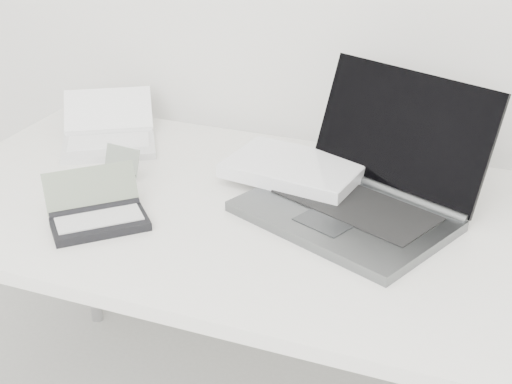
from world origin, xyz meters
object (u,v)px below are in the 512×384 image
(laptop_large, at_px, (339,183))
(palmtop_charcoal, at_px, (98,215))
(netbook_open_white, at_px, (109,136))
(desk, at_px, (276,231))

(laptop_large, height_order, palmtop_charcoal, laptop_large)
(netbook_open_white, bearing_deg, palmtop_charcoal, -92.07)
(netbook_open_white, height_order, palmtop_charcoal, netbook_open_white)
(laptop_large, xyz_separation_m, palmtop_charcoal, (-0.44, -0.27, -0.02))
(desk, distance_m, netbook_open_white, 0.57)
(desk, distance_m, palmtop_charcoal, 0.38)
(laptop_large, bearing_deg, netbook_open_white, -165.75)
(netbook_open_white, distance_m, palmtop_charcoal, 0.43)
(palmtop_charcoal, bearing_deg, desk, -14.09)
(desk, distance_m, laptop_large, 0.17)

